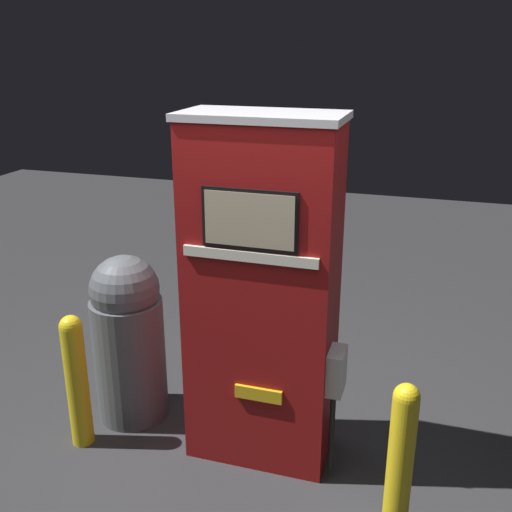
% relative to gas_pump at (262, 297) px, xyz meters
% --- Properties ---
extents(ground_plane, '(14.00, 14.00, 0.00)m').
position_rel_gas_pump_xyz_m(ground_plane, '(-0.00, -0.21, -1.04)').
color(ground_plane, '#2D2D30').
extents(gas_pump, '(0.94, 0.46, 2.07)m').
position_rel_gas_pump_xyz_m(gas_pump, '(0.00, 0.00, 0.00)').
color(gas_pump, maroon).
rests_on(gas_pump, ground_plane).
extents(safety_bollard, '(0.13, 0.13, 0.90)m').
position_rel_gas_pump_xyz_m(safety_bollard, '(0.86, -0.48, -0.56)').
color(safety_bollard, yellow).
rests_on(safety_bollard, ground_plane).
extents(trash_bin, '(0.47, 0.47, 1.14)m').
position_rel_gas_pump_xyz_m(trash_bin, '(-0.95, 0.10, -0.46)').
color(trash_bin, '#51565B').
rests_on(trash_bin, ground_plane).
extents(safety_bollard_far, '(0.14, 0.14, 0.88)m').
position_rel_gas_pump_xyz_m(safety_bollard_far, '(-1.10, -0.28, -0.57)').
color(safety_bollard_far, yellow).
rests_on(safety_bollard_far, ground_plane).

